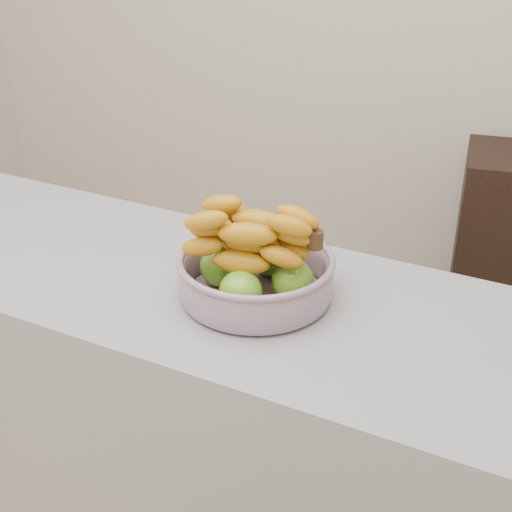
% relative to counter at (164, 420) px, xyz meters
% --- Properties ---
extents(counter, '(2.00, 0.60, 0.90)m').
position_rel_counter_xyz_m(counter, '(0.00, 0.00, 0.00)').
color(counter, '#9B9CA3').
rests_on(counter, ground).
extents(fruit_bowl, '(0.34, 0.34, 0.21)m').
position_rel_counter_xyz_m(fruit_bowl, '(0.27, -0.00, 0.52)').
color(fruit_bowl, '#AAB7CC').
rests_on(fruit_bowl, counter).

